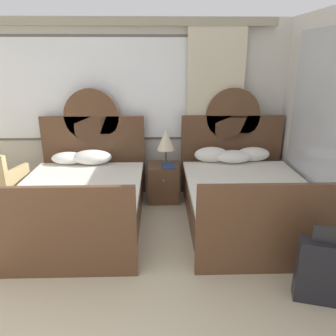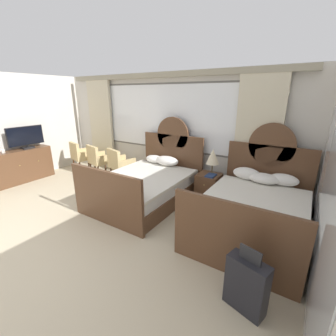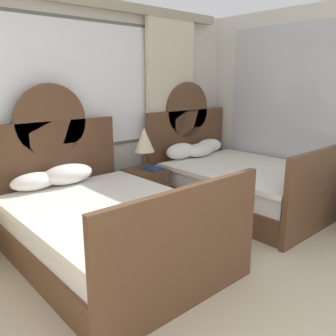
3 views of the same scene
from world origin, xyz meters
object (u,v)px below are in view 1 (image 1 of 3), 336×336
object	(u,v)px
book_on_nightstand	(168,166)
suitcase_on_floor	(321,271)
bed_near_mirror	(245,196)
table_lamp_on_nightstand	(166,140)
nightstand_between_beds	(163,182)
bed_near_window	(82,199)

from	to	relation	value
book_on_nightstand	suitcase_on_floor	xyz separation A→B (m)	(1.31, -2.21, -0.28)
book_on_nightstand	suitcase_on_floor	bearing A→B (deg)	-59.32
bed_near_mirror	table_lamp_on_nightstand	distance (m)	1.44
nightstand_between_beds	bed_near_mirror	bearing A→B (deg)	-33.50
table_lamp_on_nightstand	book_on_nightstand	distance (m)	0.39
suitcase_on_floor	table_lamp_on_nightstand	bearing A→B (deg)	119.78
bed_near_window	book_on_nightstand	size ratio (longest dim) A/B	8.69
bed_near_mirror	suitcase_on_floor	size ratio (longest dim) A/B	2.98
bed_near_window	book_on_nightstand	distance (m)	1.36
bed_near_window	nightstand_between_beds	world-z (taller)	bed_near_window
nightstand_between_beds	table_lamp_on_nightstand	xyz separation A→B (m)	(0.04, 0.05, 0.66)
bed_near_window	table_lamp_on_nightstand	size ratio (longest dim) A/B	4.14
bed_near_window	table_lamp_on_nightstand	world-z (taller)	bed_near_window
bed_near_mirror	book_on_nightstand	bearing A→B (deg)	148.25
book_on_nightstand	bed_near_window	bearing A→B (deg)	-151.33
nightstand_between_beds	suitcase_on_floor	bearing A→B (deg)	-58.96
table_lamp_on_nightstand	book_on_nightstand	world-z (taller)	table_lamp_on_nightstand
bed_near_window	book_on_nightstand	world-z (taller)	bed_near_window
nightstand_between_beds	book_on_nightstand	xyz separation A→B (m)	(0.07, -0.09, 0.30)
bed_near_window	table_lamp_on_nightstand	xyz separation A→B (m)	(1.14, 0.78, 0.60)
book_on_nightstand	suitcase_on_floor	size ratio (longest dim) A/B	0.34
table_lamp_on_nightstand	suitcase_on_floor	bearing A→B (deg)	-60.22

